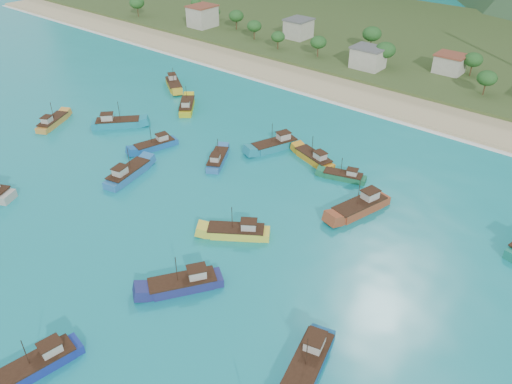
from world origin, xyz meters
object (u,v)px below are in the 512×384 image
Objects in this scene: boat_6 at (128,174)px; boat_25 at (314,159)px; boat_1 at (360,207)px; boat_2 at (53,122)px; boat_20 at (117,123)px; boat_27 at (344,177)px; boat_0 at (184,284)px; boat_23 at (275,145)px; boat_21 at (237,232)px; boat_7 at (155,145)px; boat_30 at (187,106)px; boat_5 at (174,85)px; boat_12 at (308,364)px; boat_26 at (38,365)px; boat_29 at (218,160)px.

boat_6 reaches higher than boat_25.
boat_1 is 78.49m from boat_2.
boat_20 is 1.19× the size of boat_27.
boat_0 is 1.24× the size of boat_27.
boat_23 is at bearing 0.42° from boat_2.
boat_20 is 1.00× the size of boat_25.
boat_1 is at bearing -66.90° from boat_21.
boat_20 is (-15.86, 1.52, 0.17)m from boat_7.
boat_23 is 31.49m from boat_30.
boat_6 is 1.09× the size of boat_25.
boat_23 is at bearing -35.45° from boat_0.
boat_20 reaches higher than boat_6.
boat_2 is 0.99× the size of boat_21.
boat_30 is at bearing -46.87° from boat_7.
boat_5 is 1.07× the size of boat_30.
boat_12 is at bearing -146.70° from boat_0.
boat_25 is (46.97, 16.19, -0.13)m from boat_20.
boat_25 is at bearing 36.56° from boat_6.
boat_2 is 55.80m from boat_23.
boat_21 is at bearing -75.75° from boat_30.
boat_7 is 15.94m from boat_20.
boat_1 is 64.30m from boat_20.
boat_12 is 59.30m from boat_23.
boat_1 is at bearing -94.63° from boat_26.
boat_2 is at bearing -26.43° from boat_12.
boat_25 is at bearing -43.68° from boat_30.
boat_5 is 56.67m from boat_25.
boat_0 is 1.07× the size of boat_2.
boat_21 reaches higher than boat_27.
boat_0 is at bearing -153.57° from boat_25.
boat_5 is 1.02× the size of boat_20.
boat_27 is at bearing -59.00° from boat_0.
boat_23 reaches higher than boat_27.
boat_1 is 58.08m from boat_26.
boat_21 is at bearing -30.23° from boat_2.
boat_1 reaches higher than boat_12.
boat_23 reaches higher than boat_0.
boat_1 reaches higher than boat_29.
boat_1 is at bearing 48.34° from boat_20.
boat_30 is at bearing 20.28° from boat_21.
boat_1 is 1.16× the size of boat_25.
boat_26 is (58.98, -76.86, -0.04)m from boat_5.
boat_7 is 15.95m from boat_29.
boat_20 is (-76.37, 28.61, -0.03)m from boat_12.
boat_30 is (-41.49, 2.03, 0.05)m from boat_25.
boat_6 is (-42.59, -19.68, -0.08)m from boat_1.
boat_1 is (10.23, 34.66, 0.09)m from boat_0.
boat_0 is 1.01× the size of boat_26.
boat_21 reaches higher than boat_7.
boat_29 is (-5.60, -13.00, -0.20)m from boat_23.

